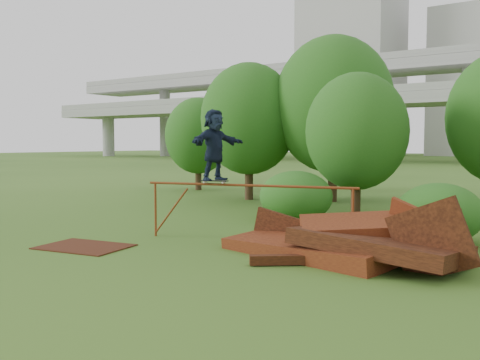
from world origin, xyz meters
The scene contains 14 objects.
ground centered at (0.00, 0.00, 0.00)m, with size 240.00×240.00×0.00m, color #2D5116.
scrap_pile centered at (2.10, 1.92, 0.34)m, with size 5.77×3.64×1.82m.
grind_rail centered at (-0.70, 2.20, 1.23)m, with size 5.41×1.55×1.49m.
skateboard centered at (-1.58, 1.96, 1.55)m, with size 0.75×0.38×0.08m.
skater centered at (-1.58, 1.96, 2.49)m, with size 1.71×0.55×1.85m, color #131E31.
flat_plate centered at (-3.56, -0.65, 0.01)m, with size 2.09×1.49×0.03m, color #3C1A0C.
tree_0 centered at (-6.41, 10.70, 3.59)m, with size 4.30×4.30×6.07m.
tree_1 centered at (-3.00, 12.09, 4.16)m, with size 5.10×5.10×7.09m.
tree_2 centered at (-0.37, 8.37, 2.92)m, with size 3.51×3.51×4.95m.
tree_6 centered at (-11.39, 13.20, 2.91)m, with size 3.55×3.55×4.96m.
shrub_left centered at (-1.38, 5.95, 0.82)m, with size 2.38×2.20×1.65m, color #1B5416.
shrub_right centered at (3.35, 4.83, 0.77)m, with size 2.16×1.98×1.53m, color #1B5416.
building_left centered at (-38.00, 95.00, 17.50)m, with size 18.00×16.00×35.00m, color #9E9E99.
building_right centered at (-16.00, 102.00, 14.00)m, with size 14.00×14.00×28.00m, color #9E9E99.
Camera 1 is at (6.90, -8.99, 2.54)m, focal length 40.00 mm.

